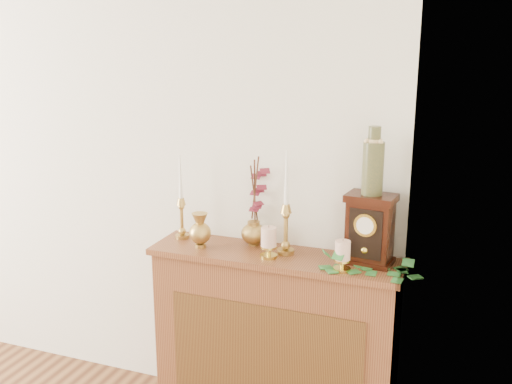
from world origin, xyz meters
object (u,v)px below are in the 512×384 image
at_px(candlestick_left, 181,211).
at_px(ceramic_vase, 373,164).
at_px(ginger_jar, 258,204).
at_px(mantel_clock, 370,230).
at_px(bud_vase, 200,231).
at_px(candlestick_center, 286,221).

xyz_separation_m(candlestick_left, ceramic_vase, (0.97, -0.01, 0.32)).
distance_m(ginger_jar, mantel_clock, 0.58).
height_order(candlestick_left, ginger_jar, ginger_jar).
distance_m(bud_vase, ceramic_vase, 0.91).
height_order(bud_vase, mantel_clock, mantel_clock).
bearing_deg(mantel_clock, ginger_jar, 179.67).
distance_m(candlestick_left, ceramic_vase, 1.03).
relative_size(candlestick_center, bud_vase, 2.86).
relative_size(candlestick_left, ginger_jar, 0.95).
bearing_deg(candlestick_left, candlestick_center, -2.79).
xyz_separation_m(bud_vase, mantel_clock, (0.82, 0.08, 0.07)).
bearing_deg(candlestick_left, ceramic_vase, -0.48).
bearing_deg(candlestick_center, ceramic_vase, 2.86).
height_order(candlestick_center, bud_vase, candlestick_center).
bearing_deg(bud_vase, ginger_jar, 33.46).
distance_m(candlestick_left, bud_vase, 0.19).
distance_m(bud_vase, mantel_clock, 0.83).
relative_size(candlestick_left, mantel_clock, 1.34).
xyz_separation_m(bud_vase, ginger_jar, (0.24, 0.16, 0.12)).
height_order(candlestick_left, mantel_clock, candlestick_left).
relative_size(bud_vase, ginger_jar, 0.38).
bearing_deg(mantel_clock, candlestick_left, -173.40).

